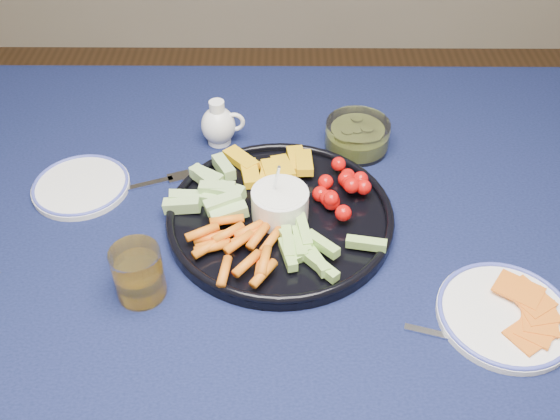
{
  "coord_description": "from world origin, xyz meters",
  "views": [
    {
      "loc": [
        -0.01,
        -0.74,
        1.48
      ],
      "look_at": [
        -0.01,
        0.02,
        0.77
      ],
      "focal_mm": 40.0,
      "sensor_mm": 36.0,
      "label": 1
    }
  ],
  "objects_px": {
    "crudite_platter": "(278,213)",
    "side_plate_extra": "(81,186)",
    "pickle_bowl": "(357,137)",
    "creamer_pitcher": "(219,125)",
    "juice_tumbler": "(139,276)",
    "dining_table": "(286,264)",
    "cheese_plate": "(506,313)"
  },
  "relations": [
    {
      "from": "crudite_platter",
      "to": "juice_tumbler",
      "type": "xyz_separation_m",
      "value": [
        -0.2,
        -0.15,
        0.02
      ]
    },
    {
      "from": "pickle_bowl",
      "to": "juice_tumbler",
      "type": "height_order",
      "value": "juice_tumbler"
    },
    {
      "from": "creamer_pitcher",
      "to": "cheese_plate",
      "type": "bearing_deg",
      "value": -43.54
    },
    {
      "from": "dining_table",
      "to": "cheese_plate",
      "type": "bearing_deg",
      "value": -29.78
    },
    {
      "from": "juice_tumbler",
      "to": "side_plate_extra",
      "type": "distance_m",
      "value": 0.28
    },
    {
      "from": "crudite_platter",
      "to": "pickle_bowl",
      "type": "bearing_deg",
      "value": 54.53
    },
    {
      "from": "pickle_bowl",
      "to": "cheese_plate",
      "type": "relative_size",
      "value": 0.62
    },
    {
      "from": "creamer_pitcher",
      "to": "juice_tumbler",
      "type": "height_order",
      "value": "creamer_pitcher"
    },
    {
      "from": "dining_table",
      "to": "pickle_bowl",
      "type": "bearing_deg",
      "value": 58.99
    },
    {
      "from": "creamer_pitcher",
      "to": "side_plate_extra",
      "type": "height_order",
      "value": "creamer_pitcher"
    },
    {
      "from": "crudite_platter",
      "to": "side_plate_extra",
      "type": "xyz_separation_m",
      "value": [
        -0.35,
        0.08,
        -0.01
      ]
    },
    {
      "from": "dining_table",
      "to": "cheese_plate",
      "type": "distance_m",
      "value": 0.38
    },
    {
      "from": "side_plate_extra",
      "to": "creamer_pitcher",
      "type": "bearing_deg",
      "value": 30.95
    },
    {
      "from": "creamer_pitcher",
      "to": "pickle_bowl",
      "type": "distance_m",
      "value": 0.27
    },
    {
      "from": "crudite_platter",
      "to": "side_plate_extra",
      "type": "bearing_deg",
      "value": 166.6
    },
    {
      "from": "cheese_plate",
      "to": "crudite_platter",
      "type": "bearing_deg",
      "value": 149.13
    },
    {
      "from": "pickle_bowl",
      "to": "juice_tumbler",
      "type": "distance_m",
      "value": 0.51
    },
    {
      "from": "pickle_bowl",
      "to": "juice_tumbler",
      "type": "bearing_deg",
      "value": -134.23
    },
    {
      "from": "dining_table",
      "to": "cheese_plate",
      "type": "relative_size",
      "value": 8.44
    },
    {
      "from": "creamer_pitcher",
      "to": "cheese_plate",
      "type": "xyz_separation_m",
      "value": [
        0.45,
        -0.42,
        -0.03
      ]
    },
    {
      "from": "dining_table",
      "to": "creamer_pitcher",
      "type": "xyz_separation_m",
      "value": [
        -0.13,
        0.24,
        0.13
      ]
    },
    {
      "from": "dining_table",
      "to": "side_plate_extra",
      "type": "distance_m",
      "value": 0.39
    },
    {
      "from": "crudite_platter",
      "to": "cheese_plate",
      "type": "distance_m",
      "value": 0.39
    },
    {
      "from": "dining_table",
      "to": "crudite_platter",
      "type": "bearing_deg",
      "value": 129.88
    },
    {
      "from": "pickle_bowl",
      "to": "creamer_pitcher",
      "type": "bearing_deg",
      "value": 176.07
    },
    {
      "from": "crudite_platter",
      "to": "pickle_bowl",
      "type": "xyz_separation_m",
      "value": [
        0.15,
        0.21,
        0.0
      ]
    },
    {
      "from": "crudite_platter",
      "to": "side_plate_extra",
      "type": "height_order",
      "value": "crudite_platter"
    },
    {
      "from": "cheese_plate",
      "to": "juice_tumbler",
      "type": "bearing_deg",
      "value": 175.29
    },
    {
      "from": "creamer_pitcher",
      "to": "dining_table",
      "type": "bearing_deg",
      "value": -61.96
    },
    {
      "from": "cheese_plate",
      "to": "side_plate_extra",
      "type": "xyz_separation_m",
      "value": [
        -0.68,
        0.28,
        -0.0
      ]
    },
    {
      "from": "dining_table",
      "to": "crudite_platter",
      "type": "height_order",
      "value": "crudite_platter"
    },
    {
      "from": "dining_table",
      "to": "crudite_platter",
      "type": "distance_m",
      "value": 0.11
    }
  ]
}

